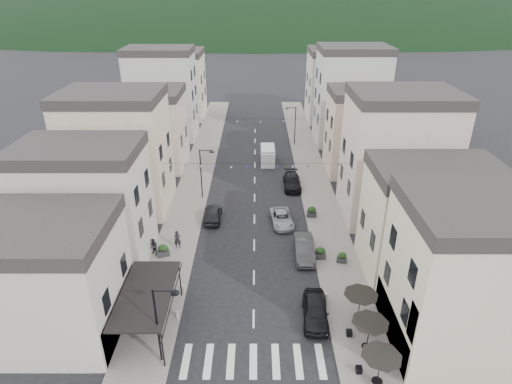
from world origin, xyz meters
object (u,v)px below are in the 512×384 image
at_px(parked_car_b, 304,249).
at_px(pedestrian_b, 154,247).
at_px(parked_car_c, 282,218).
at_px(pedestrian_a, 178,240).
at_px(parked_car_d, 292,182).
at_px(delivery_van, 268,155).
at_px(parked_car_e, 213,214).
at_px(parked_car_a, 315,311).

distance_m(parked_car_b, pedestrian_b, 13.80).
bearing_deg(parked_car_c, parked_car_b, -79.05).
distance_m(parked_car_b, pedestrian_a, 11.85).
distance_m(pedestrian_a, pedestrian_b, 2.29).
bearing_deg(pedestrian_b, parked_car_d, 81.09).
height_order(parked_car_d, pedestrian_b, pedestrian_b).
bearing_deg(pedestrian_a, delivery_van, 57.09).
height_order(delivery_van, pedestrian_b, delivery_van).
bearing_deg(parked_car_d, parked_car_e, -138.07).
relative_size(parked_car_b, parked_car_d, 0.96).
height_order(parked_car_b, delivery_van, delivery_van).
height_order(parked_car_b, pedestrian_a, pedestrian_a).
distance_m(parked_car_b, delivery_van, 23.02).
height_order(parked_car_b, parked_car_d, parked_car_b).
relative_size(parked_car_d, parked_car_e, 1.17).
bearing_deg(parked_car_e, parked_car_d, -138.33).
relative_size(parked_car_c, pedestrian_b, 2.81).
distance_m(parked_car_b, parked_car_d, 14.70).
height_order(parked_car_a, parked_car_d, parked_car_a).
bearing_deg(parked_car_b, pedestrian_b, -179.45).
xyz_separation_m(parked_car_e, delivery_van, (6.18, 16.15, 0.40)).
bearing_deg(parked_car_d, parked_car_b, -89.77).
bearing_deg(pedestrian_b, parked_car_e, 88.37).
relative_size(parked_car_c, delivery_van, 0.95).
bearing_deg(parked_car_e, parked_car_a, 121.05).
distance_m(parked_car_a, parked_car_e, 17.40).
distance_m(parked_car_a, delivery_van, 31.18).
distance_m(parked_car_d, delivery_van, 8.62).
xyz_separation_m(parked_car_b, delivery_van, (-2.80, 22.85, 0.33)).
relative_size(pedestrian_a, pedestrian_b, 1.11).
height_order(parked_car_a, pedestrian_a, pedestrian_a).
bearing_deg(parked_car_e, pedestrian_a, 63.05).
bearing_deg(parked_car_b, delivery_van, 97.92).
height_order(parked_car_b, parked_car_c, parked_car_b).
xyz_separation_m(parked_car_a, parked_car_d, (0.00, 22.91, -0.05)).
bearing_deg(parked_car_c, pedestrian_b, -160.34).
relative_size(parked_car_e, delivery_van, 0.89).
height_order(parked_car_c, pedestrian_a, pedestrian_a).
xyz_separation_m(delivery_van, pedestrian_b, (-11.00, -22.76, -0.20)).
relative_size(parked_car_b, parked_car_c, 1.06).
bearing_deg(pedestrian_a, parked_car_a, -48.90).
bearing_deg(delivery_van, pedestrian_a, -112.29).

